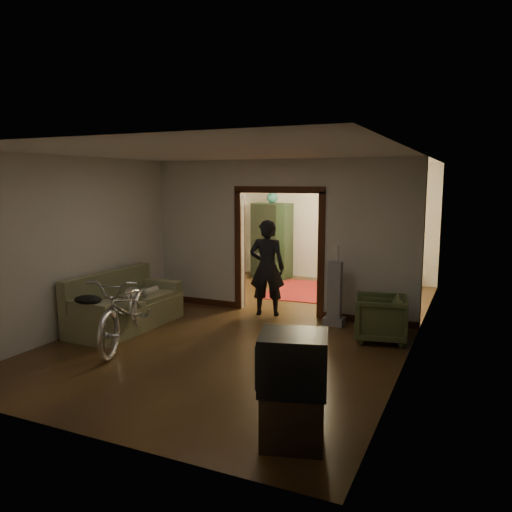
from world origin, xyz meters
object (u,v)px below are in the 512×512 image
Objects in this scene: sofa at (126,300)px; person at (267,268)px; bicycle at (127,309)px; locker at (272,241)px; armchair at (380,318)px; desk at (378,272)px.

person is at bearing 44.64° from sofa.
sofa is 0.89m from bicycle.
armchair is at bearing -45.12° from locker.
desk is (2.63, 0.05, -0.60)m from locker.
person is 1.93× the size of desk.
armchair is 0.44× the size of person.
sofa is 5.95m from desk.
armchair is 0.85× the size of desk.
person is at bearing 43.07° from bicycle.
sofa is 1.07× the size of locker.
armchair reaches higher than desk.
sofa is at bearing -105.14° from desk.
locker reaches higher than armchair.
bicycle is 5.68m from locker.
person reaches higher than desk.
sofa is at bearing -85.87° from armchair.
sofa reaches higher than desk.
locker reaches higher than bicycle.
sofa is 4.10m from armchair.
person is 0.93× the size of locker.
desk is at bearing 59.29° from sofa.
desk is at bearing 4.95° from locker.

